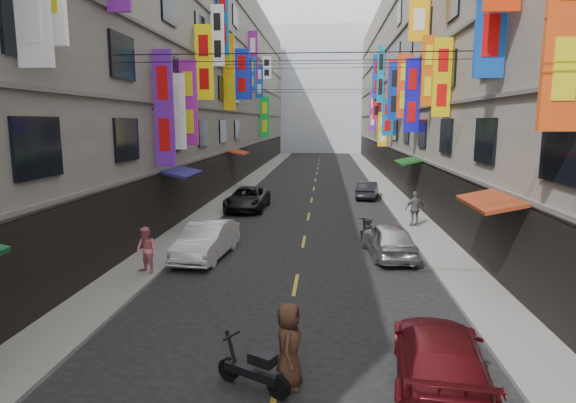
% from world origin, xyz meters
% --- Properties ---
extents(sidewalk_left, '(2.00, 90.00, 0.12)m').
position_xyz_m(sidewalk_left, '(-6.00, 42.00, 0.06)').
color(sidewalk_left, slate).
rests_on(sidewalk_left, ground).
extents(sidewalk_right, '(2.00, 90.00, 0.12)m').
position_xyz_m(sidewalk_right, '(6.00, 42.00, 0.06)').
color(sidewalk_right, slate).
rests_on(sidewalk_right, ground).
extents(building_row_left, '(10.14, 90.00, 19.00)m').
position_xyz_m(building_row_left, '(-11.99, 42.00, 9.49)').
color(building_row_left, gray).
rests_on(building_row_left, ground).
extents(building_row_right, '(10.14, 90.00, 19.00)m').
position_xyz_m(building_row_right, '(11.99, 42.00, 9.49)').
color(building_row_right, '#A09486').
rests_on(building_row_right, ground).
extents(haze_block, '(18.00, 8.00, 22.00)m').
position_xyz_m(haze_block, '(0.00, 92.00, 11.00)').
color(haze_block, silver).
rests_on(haze_block, ground).
extents(shop_signage, '(14.00, 55.00, 12.26)m').
position_xyz_m(shop_signage, '(-0.09, 34.63, 9.08)').
color(shop_signage, '#102ABB').
rests_on(shop_signage, ground).
extents(street_awnings, '(13.99, 35.20, 0.41)m').
position_xyz_m(street_awnings, '(-1.26, 26.00, 3.00)').
color(street_awnings, '#155028').
rests_on(street_awnings, ground).
extents(overhead_cables, '(14.00, 38.04, 1.24)m').
position_xyz_m(overhead_cables, '(0.00, 30.00, 8.80)').
color(overhead_cables, black).
rests_on(overhead_cables, ground).
extents(lane_markings, '(0.12, 80.20, 0.01)m').
position_xyz_m(lane_markings, '(0.00, 39.00, 0.00)').
color(lane_markings, gold).
rests_on(lane_markings, ground).
extents(scooter_crossing, '(1.64, 0.98, 1.14)m').
position_xyz_m(scooter_crossing, '(-0.44, 11.41, 0.44)').
color(scooter_crossing, black).
rests_on(scooter_crossing, ground).
extents(scooter_far_right, '(0.73, 1.76, 1.14)m').
position_xyz_m(scooter_far_right, '(2.96, 25.01, 0.44)').
color(scooter_far_right, black).
rests_on(scooter_far_right, ground).
extents(car_left_mid, '(2.00, 4.60, 1.47)m').
position_xyz_m(car_left_mid, '(-3.84, 21.03, 0.74)').
color(car_left_mid, silver).
rests_on(car_left_mid, ground).
extents(car_left_far, '(2.46, 5.16, 1.42)m').
position_xyz_m(car_left_far, '(-3.94, 31.97, 0.71)').
color(car_left_far, black).
rests_on(car_left_far, ground).
extents(car_right_near, '(2.45, 4.77, 1.32)m').
position_xyz_m(car_right_near, '(3.40, 11.83, 0.66)').
color(car_right_near, maroon).
rests_on(car_right_near, ground).
extents(car_right_mid, '(2.08, 4.34, 1.43)m').
position_xyz_m(car_right_mid, '(3.60, 21.75, 0.71)').
color(car_right_mid, silver).
rests_on(car_right_mid, ground).
extents(car_right_far, '(1.95, 3.99, 1.26)m').
position_xyz_m(car_right_far, '(4.00, 37.09, 0.63)').
color(car_right_far, '#222128').
rests_on(car_right_far, ground).
extents(pedestrian_lfar, '(0.99, 0.89, 1.68)m').
position_xyz_m(pedestrian_lfar, '(-5.40, 18.49, 0.96)').
color(pedestrian_lfar, pink).
rests_on(pedestrian_lfar, sidewalk_left).
extents(pedestrian_rfar, '(1.20, 0.85, 1.84)m').
position_xyz_m(pedestrian_rfar, '(5.64, 27.29, 1.04)').
color(pedestrian_rfar, '#5C5C5E').
rests_on(pedestrian_rfar, sidewalk_right).
extents(pedestrian_crossing, '(0.64, 0.92, 1.83)m').
position_xyz_m(pedestrian_crossing, '(0.26, 11.59, 0.92)').
color(pedestrian_crossing, '#47291C').
rests_on(pedestrian_crossing, ground).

